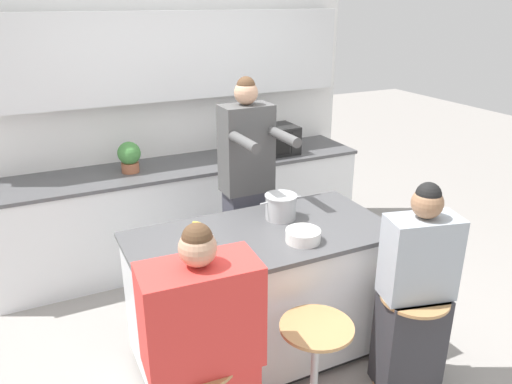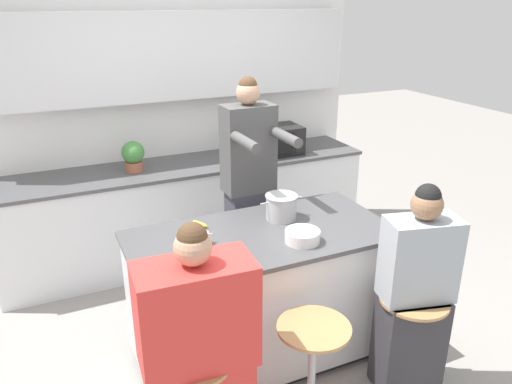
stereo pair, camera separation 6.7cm
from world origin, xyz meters
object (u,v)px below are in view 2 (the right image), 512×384
person_wrapped_blanket (199,363)px  fruit_bowl (302,236)px  banana_bunch (196,225)px  person_seated_near (414,303)px  bar_stool_center (312,368)px  person_cooking (249,197)px  bar_stool_rightmost (409,338)px  potted_plant (133,155)px  cooking_pot (281,207)px  juice_carton (192,250)px  kitchen_island (261,295)px  microwave (276,140)px  coffee_cup_near (203,238)px

person_wrapped_blanket → fruit_bowl: size_ratio=6.53×
banana_bunch → fruit_bowl: bearing=-40.0°
person_seated_near → bar_stool_center: bearing=-166.0°
person_wrapped_blanket → person_seated_near: (1.33, 0.00, -0.03)m
person_cooking → banana_bunch: (-0.55, -0.42, 0.05)m
bar_stool_center → banana_bunch: bearing=111.2°
bar_stool_rightmost → potted_plant: size_ratio=2.51×
cooking_pot → person_cooking: bearing=91.9°
bar_stool_center → juice_carton: size_ratio=3.62×
kitchen_island → microwave: (0.86, 1.53, 0.58)m
coffee_cup_near → bar_stool_rightmost: bearing=-33.5°
coffee_cup_near → bar_stool_center: bearing=-60.7°
fruit_bowl → banana_bunch: bearing=140.0°
person_seated_near → banana_bunch: person_seated_near is taller
kitchen_island → person_cooking: 0.81m
kitchen_island → bar_stool_center: (0.00, -0.66, -0.08)m
person_seated_near → juice_carton: person_seated_near is taller
person_cooking → potted_plant: person_cooking is taller
kitchen_island → fruit_bowl: 0.56m
juice_carton → person_cooking: bearing=49.5°
person_wrapped_blanket → juice_carton: (0.13, 0.48, 0.35)m
person_wrapped_blanket → bar_stool_center: bearing=3.3°
person_wrapped_blanket → person_seated_near: bearing=3.3°
person_wrapped_blanket → microwave: size_ratio=2.96×
person_wrapped_blanket → person_seated_near: size_ratio=1.02×
person_wrapped_blanket → fruit_bowl: bearing=32.4°
bar_stool_rightmost → microwave: size_ratio=1.40×
person_cooking → coffee_cup_near: (-0.58, -0.64, 0.06)m
microwave → person_seated_near: bearing=-94.7°
microwave → person_wrapped_blanket: bearing=-124.6°
bar_stool_rightmost → cooking_pot: size_ratio=2.18×
person_cooking → microwave: bearing=52.3°
person_seated_near → microwave: person_seated_near is taller
coffee_cup_near → banana_bunch: (0.03, 0.22, -0.02)m
juice_carton → microwave: bearing=51.2°
cooking_pot → fruit_bowl: 0.36m
coffee_cup_near → potted_plant: potted_plant is taller
microwave → potted_plant: same height
person_wrapped_blanket → juice_carton: 0.61m
banana_bunch → potted_plant: size_ratio=0.57×
person_cooking → fruit_bowl: 0.86m
person_wrapped_blanket → juice_carton: bearing=77.8°
person_cooking → juice_carton: person_cooking is taller
bar_stool_rightmost → person_seated_near: person_seated_near is taller
fruit_bowl → cooking_pot: bearing=83.6°
kitchen_island → banana_bunch: banana_bunch is taller
coffee_cup_near → juice_carton: (-0.13, -0.20, 0.05)m
coffee_cup_near → banana_bunch: bearing=82.2°
bar_stool_rightmost → coffee_cup_near: 1.38m
bar_stool_rightmost → person_cooking: (-0.47, 1.33, 0.51)m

